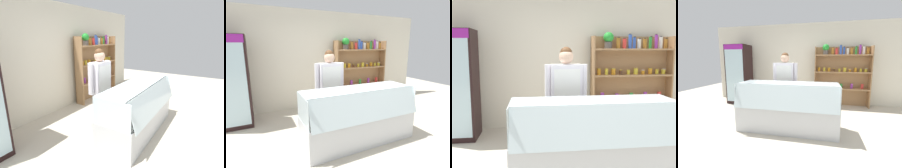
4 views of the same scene
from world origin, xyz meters
TOP-DOWN VIEW (x-y plane):
  - back_wall at (0.00, 2.28)m, footprint 6.80×0.10m
  - drinks_fridge at (-2.28, 1.71)m, footprint 0.71×0.63m
  - shelving_unit at (1.12, 2.02)m, footprint 1.70×0.29m
  - deli_display_case at (-0.15, -0.00)m, footprint 2.08×0.77m
  - shop_clerk at (-0.39, 0.75)m, footprint 0.65×0.25m

SIDE VIEW (x-z plane):
  - deli_display_case at x=-0.15m, z-range -0.19..0.82m
  - shop_clerk at x=-0.39m, z-range 0.16..1.83m
  - drinks_fridge at x=-2.28m, z-range 0.00..1.99m
  - shelving_unit at x=1.12m, z-range 0.12..2.10m
  - back_wall at x=0.00m, z-range 0.00..2.70m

